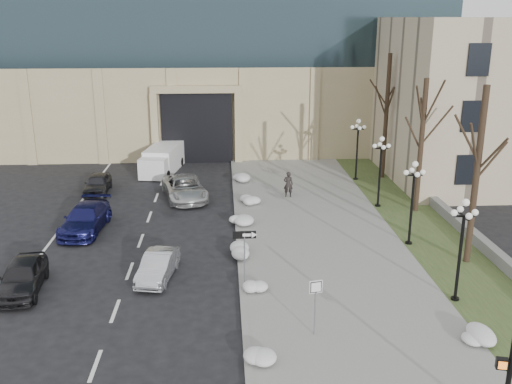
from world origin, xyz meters
TOP-DOWN VIEW (x-y plane):
  - sidewalk at (3.50, 14.00)m, footprint 9.00×40.00m
  - curb at (-1.00, 14.00)m, footprint 0.30×40.00m
  - grass_strip at (10.00, 14.00)m, footprint 4.00×40.00m
  - stone_wall at (12.00, 16.00)m, footprint 0.50×30.00m
  - car_a at (-11.00, 8.13)m, footprint 2.16×4.49m
  - car_b at (-4.99, 9.13)m, footprint 1.92×3.96m
  - car_c at (-9.89, 15.76)m, footprint 2.50×5.36m
  - car_d at (-4.49, 21.62)m, footprint 3.74×5.97m
  - car_e at (-10.77, 23.43)m, footprint 1.75×4.06m
  - pedestrian at (2.62, 21.34)m, footprint 0.70×0.52m
  - box_truck at (-6.73, 29.05)m, footprint 3.18×6.51m
  - one_way_sign at (-0.72, 7.58)m, footprint 1.08×0.29m
  - keep_sign at (1.66, 3.47)m, footprint 0.52×0.15m
  - traffic_signal at (6.38, -2.26)m, footprint 0.66×0.88m
  - snow_clump_b at (-0.69, 1.94)m, footprint 1.10×1.60m
  - snow_clump_c at (-0.36, 7.21)m, footprint 1.10×1.60m
  - snow_clump_d at (-0.82, 11.28)m, footprint 1.10×1.60m
  - snow_clump_e at (-0.89, 15.87)m, footprint 1.10×1.60m
  - snow_clump_f at (-0.32, 20.15)m, footprint 1.10×1.60m
  - snow_clump_g at (-0.39, 25.60)m, footprint 1.10×1.60m
  - snow_clump_h at (7.81, 2.40)m, footprint 1.10×1.60m
  - lamppost_a at (8.30, 6.00)m, footprint 1.18×1.18m
  - lamppost_b at (8.30, 12.50)m, footprint 1.18×1.18m
  - lamppost_c at (8.30, 19.00)m, footprint 1.18×1.18m
  - lamppost_d at (8.30, 25.50)m, footprint 1.18×1.18m
  - tree_near at (10.50, 10.00)m, footprint 3.20×3.20m
  - tree_mid at (10.50, 18.00)m, footprint 3.20×3.20m
  - tree_far at (10.50, 26.00)m, footprint 3.20×3.20m

SIDE VIEW (x-z plane):
  - grass_strip at x=10.00m, z-range 0.00..0.10m
  - sidewalk at x=3.50m, z-range 0.00..0.12m
  - curb at x=-1.00m, z-range 0.00..0.14m
  - snow_clump_b at x=-0.69m, z-range 0.12..0.48m
  - snow_clump_c at x=-0.36m, z-range 0.12..0.48m
  - snow_clump_d at x=-0.82m, z-range 0.12..0.48m
  - snow_clump_e at x=-0.89m, z-range 0.12..0.48m
  - snow_clump_f at x=-0.32m, z-range 0.12..0.48m
  - snow_clump_g at x=-0.39m, z-range 0.12..0.48m
  - snow_clump_h at x=7.81m, z-range 0.12..0.48m
  - stone_wall at x=12.00m, z-range 0.00..0.70m
  - car_b at x=-4.99m, z-range 0.00..1.25m
  - car_e at x=-10.77m, z-range 0.00..1.37m
  - car_a at x=-11.00m, z-range 0.00..1.48m
  - car_c at x=-9.89m, z-range 0.00..1.51m
  - car_d at x=-4.49m, z-range 0.00..1.54m
  - box_truck at x=-6.73m, z-range -0.03..1.95m
  - pedestrian at x=2.62m, z-range 0.12..1.90m
  - keep_sign at x=1.66m, z-range 0.57..2.99m
  - traffic_signal at x=6.38m, z-range -0.01..3.86m
  - one_way_sign at x=-0.72m, z-range 0.95..3.86m
  - lamppost_a at x=8.30m, z-range 0.69..5.45m
  - lamppost_b at x=8.30m, z-range 0.69..5.45m
  - lamppost_c at x=8.30m, z-range 0.69..5.45m
  - lamppost_d at x=8.30m, z-range 0.69..5.45m
  - tree_mid at x=10.50m, z-range 1.25..9.75m
  - tree_near at x=10.50m, z-range 1.33..10.33m
  - tree_far at x=10.50m, z-range 1.40..10.90m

